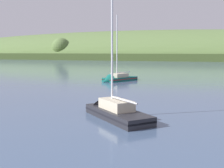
# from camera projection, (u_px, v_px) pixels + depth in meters

# --- Properties ---
(far_shoreline_hill) EXTENTS (569.72, 101.85, 41.96)m
(far_shoreline_hill) POSITION_uv_depth(u_px,v_px,m) (135.00, 58.00, 214.53)
(far_shoreline_hill) COLOR #3C4E24
(far_shoreline_hill) RESTS_ON ground
(sailboat_midwater_white) EXTENTS (5.53, 7.99, 13.04)m
(sailboat_midwater_white) POSITION_uv_depth(u_px,v_px,m) (116.00, 80.00, 51.59)
(sailboat_midwater_white) COLOR #0F564C
(sailboat_midwater_white) RESTS_ON ground
(sailboat_far_left) EXTENTS (7.59, 7.00, 13.07)m
(sailboat_far_left) POSITION_uv_depth(u_px,v_px,m) (112.00, 114.00, 23.41)
(sailboat_far_left) COLOR #232328
(sailboat_far_left) RESTS_ON ground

